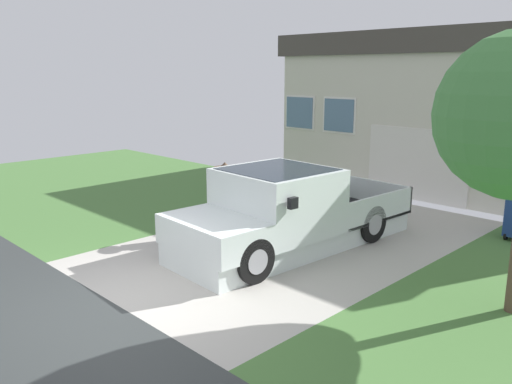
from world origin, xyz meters
name	(u,v)px	position (x,y,z in m)	size (l,w,h in m)	color
pickup_truck	(281,215)	(0.06, 3.72, 0.75)	(2.32, 5.57, 1.70)	silver
person_with_hat	(225,195)	(-1.43, 3.55, 0.92)	(0.51, 0.50, 1.66)	navy
handbag	(210,231)	(-1.66, 3.30, 0.12)	(0.37, 0.18, 0.41)	beige
house_with_garage	(475,110)	(0.13, 12.50, 2.38)	(11.03, 6.09, 4.71)	beige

